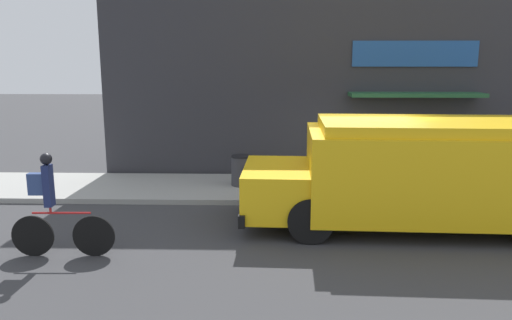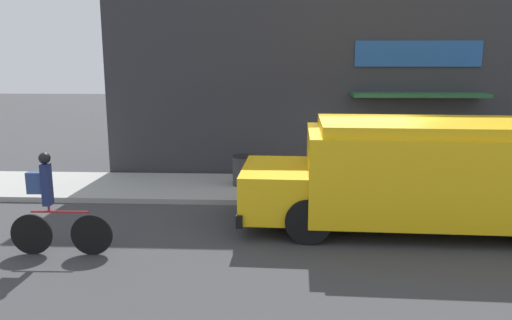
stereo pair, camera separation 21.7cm
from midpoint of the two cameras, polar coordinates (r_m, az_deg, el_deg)
name	(u,v)px [view 2 (the right image)]	position (r m, az deg, el deg)	size (l,w,h in m)	color
ground_plane	(357,207)	(11.52, 11.99, -5.28)	(70.00, 70.00, 0.00)	#38383A
sidewalk	(349,189)	(12.75, 11.08, -3.31)	(28.00, 2.62, 0.12)	#999993
storefront	(348,73)	(13.80, 10.87, 9.71)	(13.12, 0.92, 5.79)	#2D2D33
school_bus	(432,172)	(10.24, 20.03, -1.32)	(6.84, 2.98, 2.12)	yellow
cyclist	(53,208)	(9.02, -21.59, -5.16)	(1.74, 0.20, 1.78)	black
trash_bin	(242,170)	(12.60, -1.06, -1.18)	(0.51, 0.51, 0.77)	#38383D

